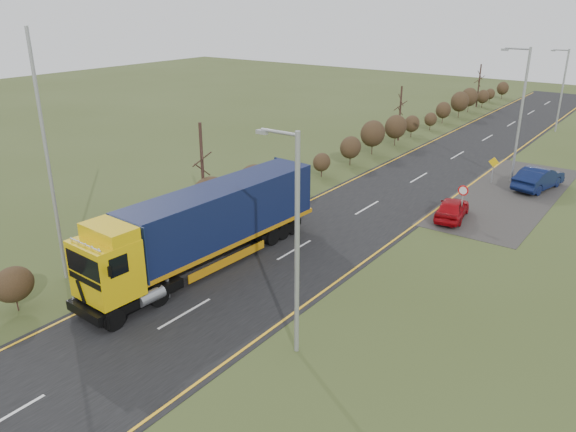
{
  "coord_description": "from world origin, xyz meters",
  "views": [
    {
      "loc": [
        15.69,
        -18.11,
        12.43
      ],
      "look_at": [
        0.19,
        3.16,
        2.26
      ],
      "focal_mm": 35.0,
      "sensor_mm": 36.0,
      "label": 1
    }
  ],
  "objects_px": {
    "lorry": "(206,224)",
    "car_red_hatchback": "(452,208)",
    "car_blue_sedan": "(539,178)",
    "streetlight_near": "(295,238)",
    "speed_sign": "(463,196)"
  },
  "relations": [
    {
      "from": "lorry",
      "to": "car_blue_sedan",
      "type": "xyz_separation_m",
      "value": [
        10.18,
        22.51,
        -1.47
      ]
    },
    {
      "from": "car_red_hatchback",
      "to": "streetlight_near",
      "type": "height_order",
      "value": "streetlight_near"
    },
    {
      "from": "car_blue_sedan",
      "to": "lorry",
      "type": "bearing_deg",
      "value": 77.77
    },
    {
      "from": "lorry",
      "to": "car_red_hatchback",
      "type": "xyz_separation_m",
      "value": [
        7.42,
        13.38,
        -1.59
      ]
    },
    {
      "from": "streetlight_near",
      "to": "car_blue_sedan",
      "type": "bearing_deg",
      "value": 84.36
    },
    {
      "from": "car_blue_sedan",
      "to": "speed_sign",
      "type": "bearing_deg",
      "value": 88.73
    },
    {
      "from": "lorry",
      "to": "streetlight_near",
      "type": "xyz_separation_m",
      "value": [
        7.63,
        -3.32,
        2.37
      ]
    },
    {
      "from": "car_red_hatchback",
      "to": "car_blue_sedan",
      "type": "distance_m",
      "value": 9.54
    },
    {
      "from": "car_red_hatchback",
      "to": "speed_sign",
      "type": "relative_size",
      "value": 1.74
    },
    {
      "from": "car_blue_sedan",
      "to": "speed_sign",
      "type": "relative_size",
      "value": 2.11
    },
    {
      "from": "car_red_hatchback",
      "to": "speed_sign",
      "type": "height_order",
      "value": "speed_sign"
    },
    {
      "from": "car_red_hatchback",
      "to": "streetlight_near",
      "type": "bearing_deg",
      "value": 81.12
    },
    {
      "from": "streetlight_near",
      "to": "speed_sign",
      "type": "height_order",
      "value": "streetlight_near"
    },
    {
      "from": "lorry",
      "to": "car_blue_sedan",
      "type": "bearing_deg",
      "value": 68.43
    },
    {
      "from": "speed_sign",
      "to": "streetlight_near",
      "type": "bearing_deg",
      "value": -91.24
    }
  ]
}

